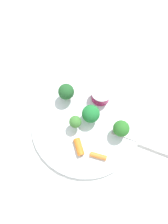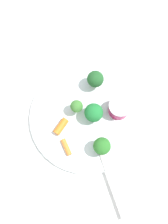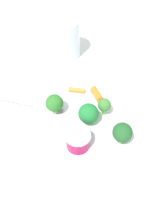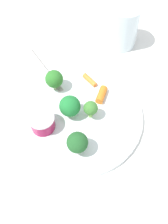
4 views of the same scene
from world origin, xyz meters
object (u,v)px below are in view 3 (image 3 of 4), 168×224
(broccoli_floret_2, at_px, (89,114))
(fork, at_px, (29,104))
(broccoli_floret_3, at_px, (122,133))
(broccoli_floret_1, at_px, (54,103))
(sauce_cup, at_px, (78,140))
(broccoli_floret_0, at_px, (104,105))
(plate, at_px, (93,120))
(carrot_stick_0, at_px, (97,94))
(drinking_glass, at_px, (65,39))
(carrot_stick_1, at_px, (77,90))

(broccoli_floret_2, xyz_separation_m, fork, (-0.06, 0.14, -0.03))
(broccoli_floret_3, distance_m, fork, 0.23)
(broccoli_floret_1, distance_m, broccoli_floret_3, 0.16)
(sauce_cup, distance_m, broccoli_floret_0, 0.10)
(broccoli_floret_1, bearing_deg, plate, -58.34)
(carrot_stick_0, bearing_deg, broccoli_floret_0, -121.75)
(plate, xyz_separation_m, broccoli_floret_3, (-0.01, -0.08, 0.04))
(broccoli_floret_0, bearing_deg, broccoli_floret_2, 170.23)
(carrot_stick_0, xyz_separation_m, drinking_glass, (0.07, 0.18, 0.03))
(broccoli_floret_2, distance_m, broccoli_floret_3, 0.08)
(carrot_stick_1, bearing_deg, plate, -111.92)
(sauce_cup, relative_size, carrot_stick_1, 1.30)
(plate, distance_m, sauce_cup, 0.08)
(plate, relative_size, broccoli_floret_2, 5.26)
(carrot_stick_0, height_order, drinking_glass, drinking_glass)
(broccoli_floret_0, height_order, broccoli_floret_3, broccoli_floret_3)
(sauce_cup, bearing_deg, carrot_stick_1, 45.76)
(broccoli_floret_3, bearing_deg, broccoli_floret_0, 66.55)
(broccoli_floret_0, relative_size, drinking_glass, 0.42)
(broccoli_floret_2, relative_size, broccoli_floret_3, 0.98)
(broccoli_floret_1, bearing_deg, fork, 113.63)
(broccoli_floret_1, distance_m, broccoli_floret_2, 0.08)
(plate, height_order, broccoli_floret_1, broccoli_floret_1)
(plate, relative_size, broccoli_floret_3, 5.18)
(sauce_cup, xyz_separation_m, carrot_stick_1, (0.11, 0.11, -0.01))
(sauce_cup, bearing_deg, broccoli_floret_1, 74.53)
(broccoli_floret_1, height_order, fork, broccoli_floret_1)
(sauce_cup, bearing_deg, broccoli_floret_2, 22.36)
(broccoli_floret_1, bearing_deg, broccoli_floret_2, -68.38)
(broccoli_floret_3, relative_size, drinking_glass, 0.50)
(broccoli_floret_2, bearing_deg, drinking_glass, 56.91)
(carrot_stick_0, relative_size, drinking_glass, 0.38)
(broccoli_floret_1, height_order, broccoli_floret_2, broccoli_floret_2)
(plate, height_order, broccoli_floret_0, broccoli_floret_0)
(fork, distance_m, drinking_glass, 0.22)
(broccoli_floret_1, height_order, carrot_stick_1, broccoli_floret_1)
(broccoli_floret_0, relative_size, carrot_stick_1, 1.15)
(carrot_stick_0, bearing_deg, drinking_glass, 67.87)
(broccoli_floret_1, relative_size, broccoli_floret_2, 0.96)
(broccoli_floret_1, distance_m, carrot_stick_0, 0.11)
(plate, xyz_separation_m, broccoli_floret_1, (-0.04, 0.07, 0.04))
(plate, distance_m, broccoli_floret_0, 0.04)
(carrot_stick_1, bearing_deg, carrot_stick_0, -65.14)
(plate, bearing_deg, drinking_glass, 59.66)
(broccoli_floret_0, relative_size, broccoli_floret_3, 0.85)
(plate, distance_m, drinking_glass, 0.26)
(broccoli_floret_2, xyz_separation_m, broccoli_floret_3, (0.01, -0.08, 0.00))
(plate, xyz_separation_m, drinking_glass, (0.13, 0.22, 0.05))
(carrot_stick_1, relative_size, drinking_glass, 0.37)
(sauce_cup, relative_size, broccoli_floret_1, 1.01)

